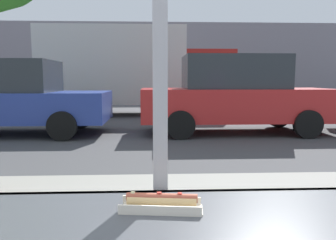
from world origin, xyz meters
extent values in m
plane|color=#424244|center=(0.00, 8.00, 0.00)|extent=(60.00, 60.00, 0.00)
cube|color=gray|center=(0.00, 1.60, 0.06)|extent=(16.00, 2.80, 0.13)
cube|color=#2A2C30|center=(0.00, 0.03, 0.93)|extent=(2.17, 0.02, 0.02)
cube|color=gray|center=(0.00, 20.14, 2.38)|extent=(28.00, 1.20, 4.77)
cube|color=beige|center=(0.00, -0.14, 0.94)|extent=(0.24, 0.10, 0.01)
cube|color=beige|center=(-0.01, -0.18, 0.95)|extent=(0.24, 0.03, 0.03)
cube|color=beige|center=(0.00, -0.10, 0.95)|extent=(0.24, 0.03, 0.03)
cylinder|color=tan|center=(0.00, -0.14, 0.96)|extent=(0.20, 0.06, 0.04)
cylinder|color=#9E4733|center=(0.00, -0.14, 0.97)|extent=(0.21, 0.05, 0.03)
cube|color=beige|center=(-0.08, -0.13, 0.99)|extent=(0.01, 0.01, 0.01)
cube|color=red|center=(0.05, -0.14, 0.99)|extent=(0.01, 0.01, 0.01)
cube|color=red|center=(-0.01, -0.14, 0.99)|extent=(0.01, 0.01, 0.01)
cube|color=#283D93|center=(-3.37, 7.01, 0.67)|extent=(4.51, 1.84, 0.70)
cube|color=#282D33|center=(-3.54, 7.01, 1.39)|extent=(2.34, 1.62, 0.75)
cylinder|color=black|center=(-1.98, 7.93, 0.32)|extent=(0.64, 0.18, 0.64)
cylinder|color=black|center=(-1.98, 6.08, 0.32)|extent=(0.64, 0.18, 0.64)
cube|color=red|center=(2.01, 7.01, 0.71)|extent=(4.61, 1.76, 0.77)
cube|color=#282D33|center=(1.93, 7.01, 1.49)|extent=(2.40, 1.55, 0.79)
cylinder|color=black|center=(3.43, 7.89, 0.32)|extent=(0.64, 0.18, 0.64)
cylinder|color=black|center=(3.43, 6.12, 0.32)|extent=(0.64, 0.18, 0.64)
cylinder|color=black|center=(0.58, 7.89, 0.32)|extent=(0.64, 0.18, 0.64)
cylinder|color=black|center=(0.58, 6.12, 0.32)|extent=(0.64, 0.18, 0.64)
cube|color=beige|center=(-1.45, 11.37, 1.80)|extent=(5.14, 2.20, 2.70)
cube|color=maroon|center=(1.92, 11.37, 1.40)|extent=(1.90, 2.10, 1.90)
cylinder|color=black|center=(1.92, 12.42, 0.45)|extent=(0.90, 0.24, 0.90)
cylinder|color=black|center=(1.92, 10.32, 0.45)|extent=(0.90, 0.24, 0.90)
cylinder|color=black|center=(-2.39, 12.47, 0.45)|extent=(0.90, 0.24, 0.90)
cylinder|color=black|center=(-2.39, 10.27, 0.45)|extent=(0.90, 0.24, 0.90)
camera|label=1|loc=(-0.02, -1.07, 1.32)|focal=35.53mm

